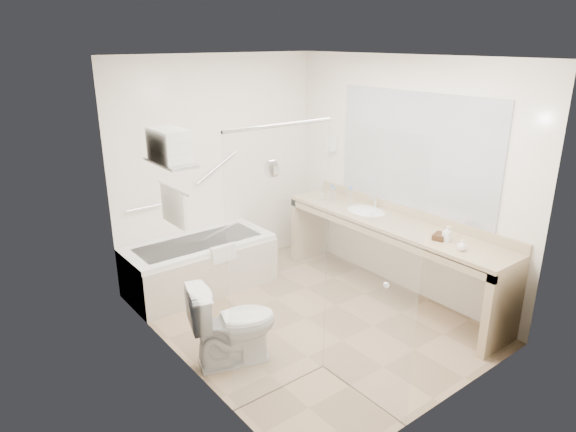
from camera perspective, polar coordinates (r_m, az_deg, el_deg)
floor at (r=5.23m, az=2.06°, el=-11.26°), size 3.20×3.20×0.00m
ceiling at (r=4.51m, az=2.45°, el=17.25°), size 2.60×3.20×0.10m
wall_back at (r=5.99m, az=-7.70°, el=5.49°), size 2.60×0.10×2.50m
wall_front at (r=3.73m, az=18.33°, el=-3.96°), size 2.60×0.10×2.50m
wall_left at (r=4.05m, az=-11.97°, el=-1.48°), size 0.10×3.20×2.50m
wall_right at (r=5.62m, az=12.46°, el=4.30°), size 0.10×3.20×2.50m
bathtub at (r=5.78m, az=-9.72°, el=-5.37°), size 1.60×0.73×0.59m
grab_bar_short at (r=5.64m, az=-15.68°, el=0.89°), size 0.40×0.03×0.03m
grab_bar_long at (r=5.93m, az=-7.92°, el=5.35°), size 0.53×0.03×0.33m
shower_enclosure at (r=3.75m, az=3.94°, el=-5.87°), size 0.96×0.91×2.11m
towel_shelf at (r=4.27m, az=-12.98°, el=6.56°), size 0.24×0.55×0.81m
vanity_counter at (r=5.52m, az=11.35°, el=-2.59°), size 0.55×2.70×0.95m
sink at (r=5.73m, az=8.67°, el=0.31°), size 0.40×0.52×0.14m
faucet at (r=5.79m, az=9.71°, el=1.62°), size 0.03×0.03×0.14m
mirror at (r=5.46m, az=13.82°, el=6.99°), size 0.02×2.00×1.20m
hairdryer_unit at (r=6.24m, az=4.86°, el=8.03°), size 0.08×0.10×0.18m
toilet at (r=4.46m, az=-6.11°, el=-11.82°), size 0.83×0.62×0.73m
amenity_basket at (r=5.06m, az=16.51°, el=-2.19°), size 0.18×0.14×0.05m
soap_bottle_a at (r=5.02m, az=17.22°, el=-2.31°), size 0.08×0.15×0.07m
soap_bottle_b at (r=4.84m, az=18.76°, el=-3.21°), size 0.09×0.11×0.08m
water_bottle_left at (r=5.88m, az=6.93°, el=2.18°), size 0.06×0.06×0.21m
water_bottle_mid at (r=6.05m, az=4.86°, el=2.62°), size 0.06×0.06×0.18m
water_bottle_right at (r=5.94m, az=5.10°, el=2.28°), size 0.05×0.05×0.18m
drinking_glass_near at (r=6.01m, az=3.76°, el=2.17°), size 0.09×0.09×0.09m
drinking_glass_far at (r=5.42m, az=9.36°, el=-0.05°), size 0.08×0.08×0.08m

